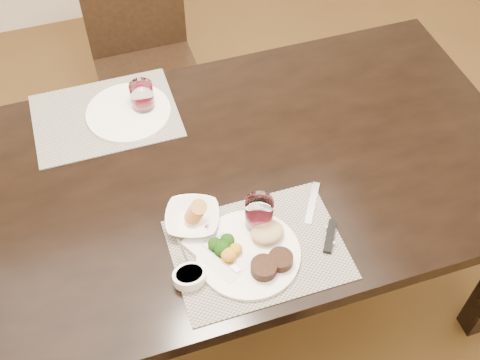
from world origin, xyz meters
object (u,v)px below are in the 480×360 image
object	(u,v)px
dinner_plate	(254,251)
cracker_bowl	(192,218)
chair_far	(144,53)
wine_glass_near	(259,215)
steak_knife	(325,228)
far_plate	(128,112)

from	to	relation	value
dinner_plate	cracker_bowl	bearing A→B (deg)	146.22
chair_far	dinner_plate	world-z (taller)	chair_far
wine_glass_near	chair_far	bearing A→B (deg)	95.33
cracker_bowl	chair_far	bearing A→B (deg)	86.63
dinner_plate	wine_glass_near	size ratio (longest dim) A/B	2.61
steak_knife	cracker_bowl	bearing A→B (deg)	-169.52
far_plate	dinner_plate	bearing A→B (deg)	-71.55
steak_knife	wine_glass_near	xyz separation A→B (m)	(-0.17, 0.07, 0.04)
steak_knife	wine_glass_near	size ratio (longest dim) A/B	2.29
cracker_bowl	wine_glass_near	bearing A→B (deg)	-21.28
chair_far	cracker_bowl	distance (m)	1.12
chair_far	dinner_plate	bearing A→B (deg)	-87.09
dinner_plate	far_plate	distance (m)	0.67
chair_far	far_plate	xyz separation A→B (m)	(-0.15, -0.60, 0.26)
steak_knife	wine_glass_near	bearing A→B (deg)	-169.77
steak_knife	far_plate	xyz separation A→B (m)	(-0.43, 0.62, 0.00)
chair_far	dinner_plate	distance (m)	1.27
dinner_plate	cracker_bowl	xyz separation A→B (m)	(-0.13, 0.15, 0.00)
chair_far	steak_knife	distance (m)	1.28
dinner_plate	wine_glass_near	world-z (taller)	wine_glass_near
cracker_bowl	wine_glass_near	size ratio (longest dim) A/B	1.77
cracker_bowl	dinner_plate	bearing A→B (deg)	-50.28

